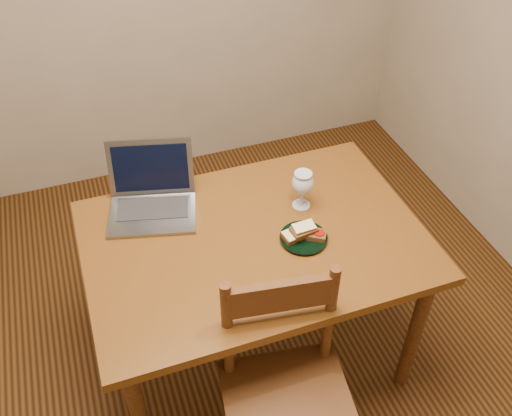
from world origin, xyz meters
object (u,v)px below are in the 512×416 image
object	(u,v)px
plate	(304,238)
chair	(287,389)
laptop	(152,192)
table	(255,253)
milk_glass	(302,190)

from	to	relation	value
plate	chair	bearing A→B (deg)	-118.09
laptop	table	bearing A→B (deg)	-30.03
chair	milk_glass	world-z (taller)	milk_glass
table	milk_glass	world-z (taller)	milk_glass
plate	laptop	xyz separation A→B (m)	(-0.50, 0.40, 0.06)
chair	milk_glass	distance (m)	0.77
chair	laptop	bearing A→B (deg)	115.49
plate	laptop	distance (m)	0.64
milk_glass	laptop	xyz separation A→B (m)	(-0.57, 0.21, -0.02)
chair	table	bearing A→B (deg)	91.09
milk_glass	chair	bearing A→B (deg)	-115.92
milk_glass	laptop	size ratio (longest dim) A/B	0.42
table	chair	xyz separation A→B (m)	(-0.07, -0.52, -0.14)
table	milk_glass	xyz separation A→B (m)	(0.24, 0.11, 0.17)
table	laptop	xyz separation A→B (m)	(-0.33, 0.32, 0.15)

